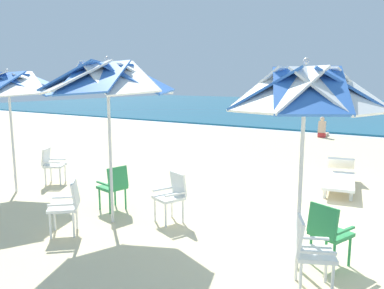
{
  "coord_description": "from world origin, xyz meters",
  "views": [
    {
      "loc": [
        1.49,
        -6.81,
        2.43
      ],
      "look_at": [
        -3.17,
        0.41,
        1.0
      ],
      "focal_mm": 35.41,
      "sensor_mm": 36.0,
      "label": 1
    }
  ],
  "objects_px": {
    "plastic_chair_0": "(328,231)",
    "plastic_chair_2": "(114,185)",
    "beach_umbrella_1": "(108,80)",
    "beach_umbrella_2": "(8,84)",
    "plastic_chair_5": "(52,163)",
    "sun_lounger_1": "(340,177)",
    "plastic_chair_3": "(67,204)",
    "plastic_chair_4": "(172,194)",
    "beach_umbrella_0": "(305,91)",
    "beachgoer_seated": "(323,130)",
    "plastic_chair_1": "(309,249)"
  },
  "relations": [
    {
      "from": "plastic_chair_2",
      "to": "beachgoer_seated",
      "type": "relative_size",
      "value": 0.94
    },
    {
      "from": "plastic_chair_0",
      "to": "plastic_chair_1",
      "type": "relative_size",
      "value": 1.0
    },
    {
      "from": "plastic_chair_3",
      "to": "beachgoer_seated",
      "type": "distance_m",
      "value": 13.41
    },
    {
      "from": "beach_umbrella_1",
      "to": "plastic_chair_3",
      "type": "relative_size",
      "value": 3.28
    },
    {
      "from": "plastic_chair_1",
      "to": "plastic_chair_5",
      "type": "relative_size",
      "value": 1.0
    },
    {
      "from": "plastic_chair_4",
      "to": "beach_umbrella_2",
      "type": "height_order",
      "value": "beach_umbrella_2"
    },
    {
      "from": "beach_umbrella_0",
      "to": "beach_umbrella_2",
      "type": "distance_m",
      "value": 6.37
    },
    {
      "from": "plastic_chair_5",
      "to": "beachgoer_seated",
      "type": "relative_size",
      "value": 0.94
    },
    {
      "from": "plastic_chair_2",
      "to": "sun_lounger_1",
      "type": "xyz_separation_m",
      "value": [
        3.29,
        3.84,
        -0.22
      ]
    },
    {
      "from": "plastic_chair_5",
      "to": "sun_lounger_1",
      "type": "height_order",
      "value": "plastic_chair_5"
    },
    {
      "from": "plastic_chair_0",
      "to": "beach_umbrella_2",
      "type": "relative_size",
      "value": 0.32
    },
    {
      "from": "beach_umbrella_2",
      "to": "beach_umbrella_1",
      "type": "bearing_deg",
      "value": -3.46
    },
    {
      "from": "plastic_chair_4",
      "to": "beachgoer_seated",
      "type": "relative_size",
      "value": 0.94
    },
    {
      "from": "plastic_chair_5",
      "to": "beach_umbrella_1",
      "type": "bearing_deg",
      "value": -19.68
    },
    {
      "from": "beach_umbrella_1",
      "to": "beach_umbrella_2",
      "type": "distance_m",
      "value": 3.16
    },
    {
      "from": "beach_umbrella_0",
      "to": "plastic_chair_1",
      "type": "xyz_separation_m",
      "value": [
        0.26,
        -0.42,
        -1.81
      ]
    },
    {
      "from": "plastic_chair_3",
      "to": "beach_umbrella_2",
      "type": "relative_size",
      "value": 0.32
    },
    {
      "from": "beach_umbrella_0",
      "to": "plastic_chair_1",
      "type": "height_order",
      "value": "beach_umbrella_0"
    },
    {
      "from": "beach_umbrella_0",
      "to": "beach_umbrella_1",
      "type": "height_order",
      "value": "beach_umbrella_1"
    },
    {
      "from": "sun_lounger_1",
      "to": "beach_umbrella_2",
      "type": "bearing_deg",
      "value": -145.52
    },
    {
      "from": "plastic_chair_0",
      "to": "plastic_chair_5",
      "type": "height_order",
      "value": "same"
    },
    {
      "from": "beach_umbrella_0",
      "to": "sun_lounger_1",
      "type": "relative_size",
      "value": 1.22
    },
    {
      "from": "plastic_chair_2",
      "to": "plastic_chair_0",
      "type": "bearing_deg",
      "value": -1.47
    },
    {
      "from": "plastic_chair_4",
      "to": "sun_lounger_1",
      "type": "relative_size",
      "value": 0.39
    },
    {
      "from": "plastic_chair_3",
      "to": "plastic_chair_4",
      "type": "distance_m",
      "value": 1.74
    },
    {
      "from": "plastic_chair_0",
      "to": "plastic_chair_2",
      "type": "xyz_separation_m",
      "value": [
        -3.95,
        0.1,
        0.0
      ]
    },
    {
      "from": "plastic_chair_0",
      "to": "beach_umbrella_1",
      "type": "bearing_deg",
      "value": -173.84
    },
    {
      "from": "beach_umbrella_0",
      "to": "plastic_chair_4",
      "type": "distance_m",
      "value": 3.03
    },
    {
      "from": "beach_umbrella_0",
      "to": "beach_umbrella_2",
      "type": "height_order",
      "value": "beach_umbrella_0"
    },
    {
      "from": "beach_umbrella_2",
      "to": "plastic_chair_2",
      "type": "bearing_deg",
      "value": 6.1
    },
    {
      "from": "beach_umbrella_2",
      "to": "sun_lounger_1",
      "type": "height_order",
      "value": "beach_umbrella_2"
    },
    {
      "from": "beach_umbrella_0",
      "to": "beach_umbrella_2",
      "type": "relative_size",
      "value": 1.0
    },
    {
      "from": "beach_umbrella_2",
      "to": "plastic_chair_5",
      "type": "relative_size",
      "value": 3.13
    },
    {
      "from": "plastic_chair_2",
      "to": "plastic_chair_4",
      "type": "relative_size",
      "value": 1.0
    },
    {
      "from": "beach_umbrella_1",
      "to": "beach_umbrella_2",
      "type": "relative_size",
      "value": 1.05
    },
    {
      "from": "plastic_chair_1",
      "to": "plastic_chair_2",
      "type": "height_order",
      "value": "same"
    },
    {
      "from": "plastic_chair_0",
      "to": "beachgoer_seated",
      "type": "height_order",
      "value": "beachgoer_seated"
    },
    {
      "from": "beach_umbrella_2",
      "to": "sun_lounger_1",
      "type": "bearing_deg",
      "value": 34.48
    },
    {
      "from": "plastic_chair_0",
      "to": "beach_umbrella_1",
      "type": "xyz_separation_m",
      "value": [
        -3.54,
        -0.38,
        1.97
      ]
    },
    {
      "from": "plastic_chair_1",
      "to": "sun_lounger_1",
      "type": "xyz_separation_m",
      "value": [
        -0.61,
        4.63,
        -0.22
      ]
    },
    {
      "from": "sun_lounger_1",
      "to": "beach_umbrella_1",
      "type": "bearing_deg",
      "value": -123.56
    },
    {
      "from": "plastic_chair_2",
      "to": "plastic_chair_3",
      "type": "distance_m",
      "value": 1.24
    },
    {
      "from": "plastic_chair_5",
      "to": "plastic_chair_1",
      "type": "bearing_deg",
      "value": -12.13
    },
    {
      "from": "beach_umbrella_0",
      "to": "beach_umbrella_2",
      "type": "bearing_deg",
      "value": 179.27
    },
    {
      "from": "plastic_chair_5",
      "to": "sun_lounger_1",
      "type": "distance_m",
      "value": 6.77
    },
    {
      "from": "plastic_chair_0",
      "to": "plastic_chair_2",
      "type": "distance_m",
      "value": 3.95
    },
    {
      "from": "beach_umbrella_1",
      "to": "plastic_chair_1",
      "type": "bearing_deg",
      "value": -5.07
    },
    {
      "from": "beach_umbrella_0",
      "to": "sun_lounger_1",
      "type": "xyz_separation_m",
      "value": [
        -0.35,
        4.22,
        -2.03
      ]
    },
    {
      "from": "beach_umbrella_0",
      "to": "plastic_chair_4",
      "type": "height_order",
      "value": "beach_umbrella_0"
    },
    {
      "from": "beach_umbrella_1",
      "to": "plastic_chair_4",
      "type": "xyz_separation_m",
      "value": [
        0.84,
        0.61,
        -1.97
      ]
    }
  ]
}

